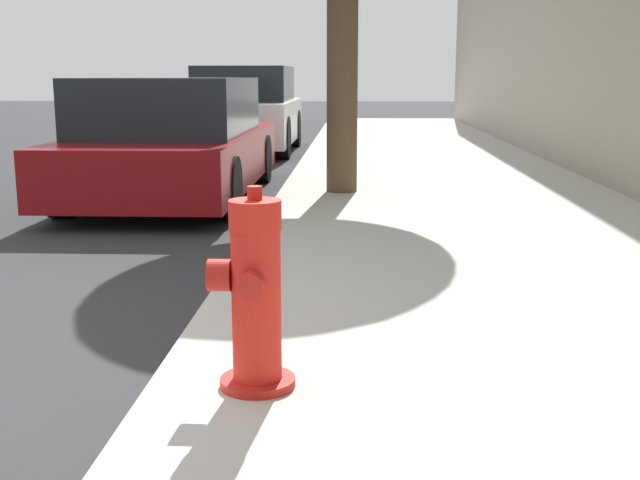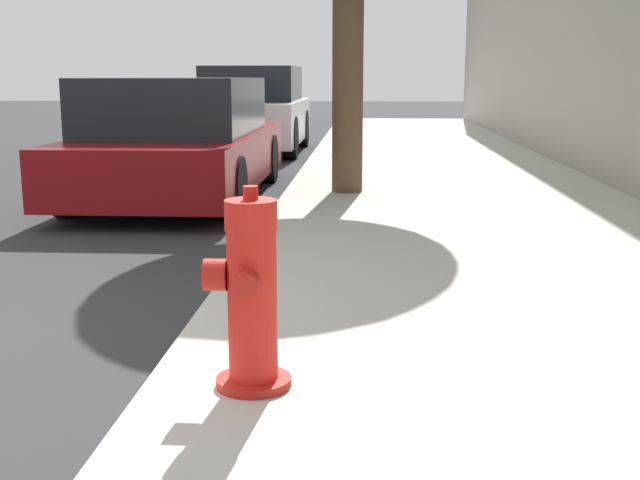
% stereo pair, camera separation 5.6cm
% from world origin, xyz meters
% --- Properties ---
extents(sidewalk_slab, '(3.58, 40.00, 0.14)m').
position_xyz_m(sidewalk_slab, '(3.48, 0.00, 0.07)').
color(sidewalk_slab, '#B7B2A8').
rests_on(sidewalk_slab, ground_plane).
extents(fire_hydrant, '(0.33, 0.34, 0.80)m').
position_xyz_m(fire_hydrant, '(2.13, -0.30, 0.51)').
color(fire_hydrant, red).
rests_on(fire_hydrant, sidewalk_slab).
extents(parked_car_near, '(1.80, 4.37, 1.32)m').
position_xyz_m(parked_car_near, '(0.50, 5.50, 0.63)').
color(parked_car_near, maroon).
rests_on(parked_car_near, ground_plane).
extents(parked_car_mid, '(1.72, 3.83, 1.50)m').
position_xyz_m(parked_car_mid, '(0.55, 10.98, 0.72)').
color(parked_car_mid, silver).
rests_on(parked_car_mid, ground_plane).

